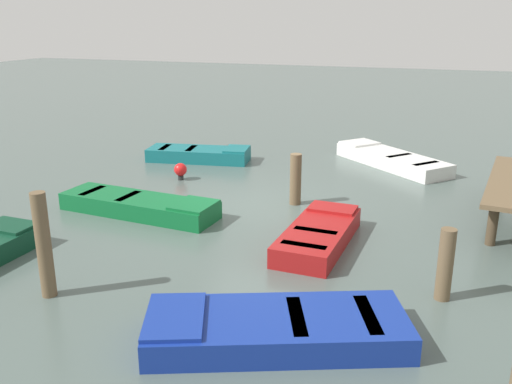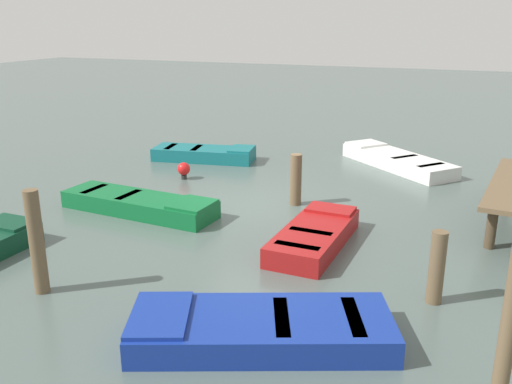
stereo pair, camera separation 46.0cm
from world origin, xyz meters
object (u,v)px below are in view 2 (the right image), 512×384
Objects in this scene: rowboat_teal at (205,154)px; rowboat_red at (314,235)px; rowboat_blue at (260,328)px; mooring_piling_mid_right at (296,180)px; marker_buoy at (184,169)px; mooring_piling_far_left at (437,268)px; rowboat_white at (397,160)px; rowboat_green at (140,204)px; mooring_piling_near_left at (508,331)px; mooring_piling_far_right at (37,242)px.

rowboat_red is at bearing -56.08° from rowboat_teal.
rowboat_red is 3.62m from rowboat_blue.
marker_buoy is at bearing -104.64° from mooring_piling_mid_right.
mooring_piling_far_left is at bearing -158.40° from rowboat_blue.
rowboat_white is 7.86× the size of marker_buoy.
rowboat_teal is 10.53m from rowboat_blue.
mooring_piling_far_left reaches higher than rowboat_green.
mooring_piling_near_left reaches higher than rowboat_red.
mooring_piling_far_left is (8.35, 1.80, 0.39)m from rowboat_white.
mooring_piling_near_left reaches higher than rowboat_blue.
rowboat_white is 6.86m from rowboat_red.
mooring_piling_far_left is at bearing -159.92° from mooring_piling_near_left.
mooring_piling_far_left is 8.62m from marker_buoy.
marker_buoy is (2.16, 0.44, 0.07)m from rowboat_teal.
marker_buoy is (-3.25, -4.76, 0.07)m from rowboat_red.
rowboat_blue is at bearing 128.76° from rowboat_white.
mooring_piling_mid_right is (-5.91, -1.39, 0.41)m from rowboat_blue.
rowboat_white is 3.10× the size of mooring_piling_far_left.
mooring_piling_near_left is at bearing 86.67° from mooring_piling_far_right.
marker_buoy is (-0.94, -3.61, -0.34)m from mooring_piling_mid_right.
rowboat_white is 10.45m from rowboat_blue.
rowboat_green is at bearing 93.27° from rowboat_white.
mooring_piling_far_left reaches higher than rowboat_teal.
mooring_piling_near_left reaches higher than rowboat_teal.
rowboat_teal is 12.71m from mooring_piling_near_left.
mooring_piling_far_right reaches higher than rowboat_white.
mooring_piling_near_left is at bearing 144.87° from rowboat_white.
rowboat_red is at bearing 55.68° from marker_buoy.
rowboat_teal is (-5.40, -5.19, -0.00)m from rowboat_red.
rowboat_teal and rowboat_green have the same top height.
rowboat_green is at bearing -105.68° from mooring_piling_far_left.
marker_buoy is at bearing 102.70° from rowboat_green.
rowboat_blue is at bearing -173.88° from rowboat_red.
mooring_piling_near_left is at bearing 48.19° from marker_buoy.
marker_buoy reaches higher than rowboat_blue.
rowboat_blue is at bearing 13.20° from mooring_piling_mid_right.
mooring_piling_far_right is at bearing -71.30° from mooring_piling_far_left.
mooring_piling_mid_right is (-1.92, 3.20, 0.41)m from rowboat_green.
mooring_piling_far_left reaches higher than rowboat_blue.
rowboat_green is at bearing -63.35° from rowboat_blue.
rowboat_red and rowboat_blue have the same top height.
rowboat_blue is at bearing -68.84° from rowboat_teal.
rowboat_teal is 5.09m from rowboat_green.
mooring_piling_far_right is 3.71× the size of marker_buoy.
mooring_piling_far_left is (1.51, 2.43, 0.39)m from rowboat_red.
mooring_piling_near_left is (0.37, 3.08, 0.87)m from rowboat_blue.
rowboat_green is (5.02, 0.85, -0.00)m from rowboat_teal.
rowboat_teal is at bearing -81.18° from rowboat_blue.
mooring_piling_far_right is (3.96, 0.67, 0.67)m from rowboat_green.
rowboat_white is 5.99m from rowboat_teal.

